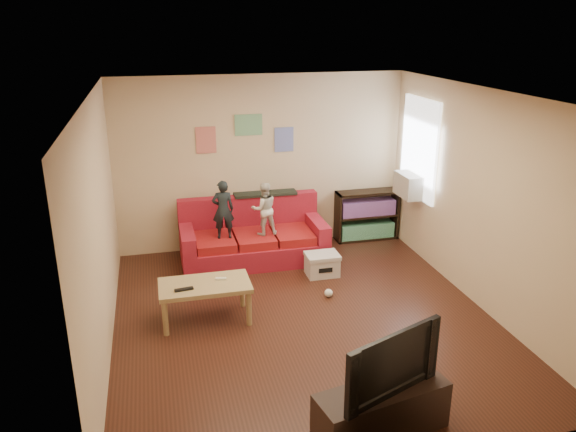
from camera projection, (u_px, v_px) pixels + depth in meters
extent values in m
cube|color=#3E1E14|center=(304.00, 318.00, 6.87)|extent=(4.50, 5.00, 0.01)
cube|color=white|center=(306.00, 94.00, 5.97)|extent=(4.50, 5.00, 0.01)
cube|color=beige|center=(262.00, 163.00, 8.72)|extent=(4.50, 0.01, 2.70)
cube|color=beige|center=(395.00, 322.00, 4.13)|extent=(4.50, 0.01, 2.70)
cube|color=beige|center=(99.00, 230.00, 5.91)|extent=(0.01, 5.00, 2.70)
cube|color=beige|center=(480.00, 200.00, 6.93)|extent=(0.01, 5.00, 2.70)
cube|color=maroon|center=(254.00, 250.00, 8.45)|extent=(2.15, 0.97, 0.32)
cube|color=maroon|center=(249.00, 214.00, 8.66)|extent=(2.15, 0.19, 0.59)
cube|color=maroon|center=(187.00, 238.00, 8.14)|extent=(0.19, 0.97, 0.27)
cube|color=maroon|center=(316.00, 227.00, 8.58)|extent=(0.19, 0.97, 0.27)
cube|color=maroon|center=(215.00, 242.00, 8.18)|extent=(0.56, 0.73, 0.13)
cube|color=maroon|center=(254.00, 238.00, 8.31)|extent=(0.56, 0.73, 0.13)
cube|color=maroon|center=(293.00, 235.00, 8.44)|extent=(0.56, 0.73, 0.13)
cube|color=black|center=(265.00, 194.00, 8.62)|extent=(0.97, 0.24, 0.04)
imported|color=black|center=(223.00, 210.00, 8.02)|extent=(0.33, 0.22, 0.86)
imported|color=silver|center=(264.00, 209.00, 8.17)|extent=(0.40, 0.32, 0.79)
cube|color=tan|center=(205.00, 286.00, 6.68)|extent=(1.08, 0.59, 0.05)
cylinder|color=tan|center=(165.00, 318.00, 6.42)|extent=(0.06, 0.06, 0.43)
cylinder|color=tan|center=(249.00, 309.00, 6.64)|extent=(0.06, 0.06, 0.43)
cylinder|color=tan|center=(164.00, 299.00, 6.87)|extent=(0.06, 0.06, 0.43)
cylinder|color=tan|center=(242.00, 290.00, 7.09)|extent=(0.06, 0.06, 0.43)
cube|color=black|center=(184.00, 289.00, 6.50)|extent=(0.22, 0.08, 0.02)
cube|color=white|center=(221.00, 279.00, 6.75)|extent=(0.14, 0.07, 0.03)
cube|color=black|center=(338.00, 218.00, 9.11)|extent=(0.03, 0.31, 0.82)
cube|color=black|center=(395.00, 213.00, 9.33)|extent=(0.03, 0.31, 0.82)
cube|color=black|center=(365.00, 238.00, 9.35)|extent=(1.03, 0.31, 0.03)
cube|color=black|center=(368.00, 192.00, 9.09)|extent=(1.03, 0.31, 0.03)
cube|color=black|center=(367.00, 215.00, 9.22)|extent=(0.97, 0.31, 0.03)
cube|color=#3F8C6A|center=(366.00, 230.00, 9.31)|extent=(0.91, 0.26, 0.25)
cube|color=#683F8C|center=(367.00, 207.00, 9.18)|extent=(0.91, 0.26, 0.25)
cube|color=white|center=(419.00, 148.00, 8.34)|extent=(0.04, 1.08, 1.48)
cube|color=#B7B2A3|center=(409.00, 185.00, 8.50)|extent=(0.28, 0.55, 0.35)
cube|color=#D87266|center=(206.00, 140.00, 8.37)|extent=(0.30, 0.01, 0.40)
cube|color=#72B27F|center=(249.00, 125.00, 8.45)|extent=(0.42, 0.01, 0.32)
cube|color=#727FCC|center=(284.00, 140.00, 8.66)|extent=(0.30, 0.01, 0.38)
cube|color=silver|center=(322.00, 266.00, 7.98)|extent=(0.44, 0.33, 0.27)
cube|color=silver|center=(322.00, 256.00, 7.93)|extent=(0.47, 0.35, 0.06)
cube|color=black|center=(326.00, 270.00, 7.82)|extent=(0.20, 0.00, 0.07)
cube|color=black|center=(381.00, 411.00, 4.89)|extent=(1.25, 0.63, 0.45)
imported|color=black|center=(385.00, 359.00, 4.72)|extent=(1.01, 0.52, 0.60)
sphere|color=white|center=(329.00, 293.00, 7.37)|extent=(0.12, 0.12, 0.11)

